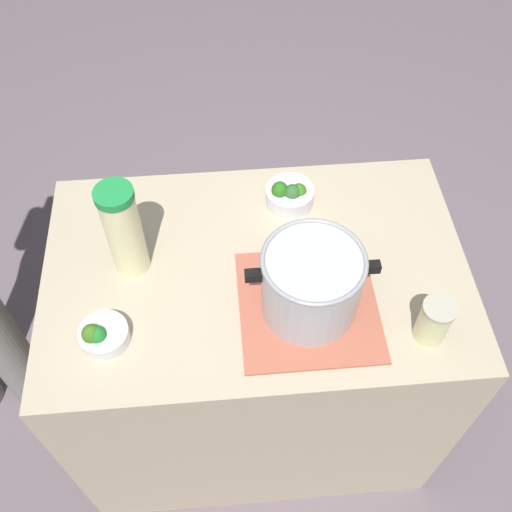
# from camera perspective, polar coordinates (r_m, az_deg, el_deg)

# --- Properties ---
(ground_plane) EXTENTS (8.00, 8.00, 0.00)m
(ground_plane) POSITION_cam_1_polar(r_m,az_deg,el_deg) (2.35, 0.00, -14.12)
(ground_plane) COLOR slate
(counter_slab) EXTENTS (1.11, 0.72, 0.91)m
(counter_slab) POSITION_cam_1_polar(r_m,az_deg,el_deg) (1.94, 0.00, -8.95)
(counter_slab) COLOR #BAAA8C
(counter_slab) RESTS_ON ground_plane
(dish_cloth) EXTENTS (0.34, 0.35, 0.01)m
(dish_cloth) POSITION_cam_1_polar(r_m,az_deg,el_deg) (1.48, 5.04, -4.81)
(dish_cloth) COLOR #B45F47
(dish_cloth) RESTS_ON counter_slab
(cooking_pot) EXTENTS (0.31, 0.24, 0.19)m
(cooking_pot) POSITION_cam_1_polar(r_m,az_deg,el_deg) (1.40, 5.35, -2.56)
(cooking_pot) COLOR #B7B7BC
(cooking_pot) RESTS_ON dish_cloth
(lemonade_pitcher) EXTENTS (0.09, 0.09, 0.28)m
(lemonade_pitcher) POSITION_cam_1_polar(r_m,az_deg,el_deg) (1.48, -12.63, 2.41)
(lemonade_pitcher) COLOR beige
(lemonade_pitcher) RESTS_ON counter_slab
(mason_jar) EXTENTS (0.08, 0.08, 0.12)m
(mason_jar) POSITION_cam_1_polar(r_m,az_deg,el_deg) (1.45, 16.77, -6.03)
(mason_jar) COLOR beige
(mason_jar) RESTS_ON counter_slab
(broccoli_bowl_front) EXTENTS (0.12, 0.12, 0.07)m
(broccoli_bowl_front) POSITION_cam_1_polar(r_m,az_deg,el_deg) (1.46, -14.63, -7.39)
(broccoli_bowl_front) COLOR silver
(broccoli_bowl_front) RESTS_ON counter_slab
(broccoli_bowl_center) EXTENTS (0.14, 0.14, 0.08)m
(broccoli_bowl_center) POSITION_cam_1_polar(r_m,az_deg,el_deg) (1.67, 3.26, 5.91)
(broccoli_bowl_center) COLOR silver
(broccoli_bowl_center) RESTS_ON counter_slab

